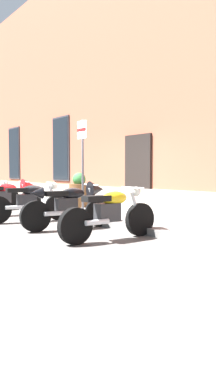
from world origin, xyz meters
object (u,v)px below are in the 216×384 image
at_px(motorcycle_yellow_naked, 111,213).
at_px(barrel_planter, 79,192).
at_px(motorcycle_black_naked, 30,202).
at_px(parking_sign, 82,153).
at_px(motorcycle_red_sport, 7,196).
at_px(motorcycle_black_sport, 72,203).

bearing_deg(motorcycle_yellow_naked, barrel_planter, 153.28).
bearing_deg(motorcycle_black_naked, parking_sign, 73.46).
relative_size(motorcycle_red_sport, motorcycle_black_sport, 1.07).
distance_m(parking_sign, barrel_planter, 2.13).
xyz_separation_m(motorcycle_black_naked, barrel_planter, (-1.20, 2.21, 0.10)).
distance_m(motorcycle_red_sport, motorcycle_black_naked, 1.53).
height_order(parking_sign, barrel_planter, parking_sign).
height_order(motorcycle_red_sport, motorcycle_black_naked, motorcycle_red_sport).
height_order(motorcycle_red_sport, barrel_planter, barrel_planter).
relative_size(motorcycle_red_sport, motorcycle_yellow_naked, 1.09).
bearing_deg(motorcycle_black_sport, motorcycle_red_sport, -177.07).
bearing_deg(motorcycle_black_sport, barrel_planter, 144.03).
xyz_separation_m(motorcycle_black_sport, barrel_planter, (-2.74, 1.99, 0.03)).
relative_size(motorcycle_black_naked, barrel_planter, 2.03).
height_order(motorcycle_black_naked, barrel_planter, barrel_planter).
bearing_deg(motorcycle_yellow_naked, motorcycle_black_naked, -178.13).
height_order(motorcycle_black_sport, parking_sign, parking_sign).
xyz_separation_m(motorcycle_black_naked, motorcycle_black_sport, (1.54, 0.22, 0.07)).
relative_size(motorcycle_black_naked, parking_sign, 0.89).
relative_size(motorcycle_yellow_naked, parking_sign, 0.86).
relative_size(parking_sign, barrel_planter, 2.28).
distance_m(motorcycle_black_naked, parking_sign, 1.78).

